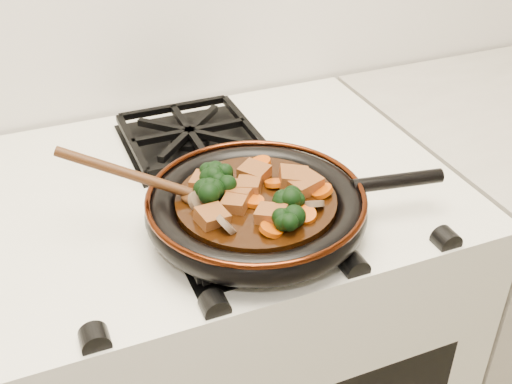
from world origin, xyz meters
name	(u,v)px	position (x,y,z in m)	size (l,w,h in m)	color
stove	(224,367)	(0.00, 1.69, 0.45)	(0.76, 0.60, 0.90)	white
burner_grate_front	(247,221)	(0.00, 1.55, 0.91)	(0.23, 0.23, 0.03)	black
burner_grate_back	(190,136)	(0.00, 1.83, 0.91)	(0.23, 0.23, 0.03)	black
skillet	(258,207)	(0.01, 1.54, 0.94)	(0.44, 0.32, 0.05)	black
braising_sauce	(256,204)	(0.01, 1.54, 0.95)	(0.23, 0.23, 0.02)	black
tofu_cube_0	(272,216)	(0.01, 1.48, 0.97)	(0.04, 0.03, 0.02)	brown
tofu_cube_1	(254,173)	(0.03, 1.59, 0.97)	(0.04, 0.04, 0.02)	brown
tofu_cube_2	(249,187)	(0.01, 1.56, 0.97)	(0.04, 0.03, 0.02)	brown
tofu_cube_3	(242,192)	(-0.01, 1.55, 0.97)	(0.04, 0.04, 0.02)	brown
tofu_cube_4	(294,179)	(0.07, 1.55, 0.97)	(0.04, 0.04, 0.02)	brown
tofu_cube_5	(235,203)	(-0.03, 1.53, 0.97)	(0.04, 0.03, 0.02)	brown
tofu_cube_6	(207,183)	(-0.05, 1.59, 0.97)	(0.04, 0.04, 0.02)	brown
tofu_cube_7	(212,217)	(-0.07, 1.51, 0.97)	(0.04, 0.04, 0.02)	brown
tofu_cube_8	(303,184)	(0.08, 1.54, 0.97)	(0.04, 0.05, 0.02)	brown
broccoli_floret_0	(218,188)	(-0.04, 1.57, 0.97)	(0.06, 0.06, 0.05)	black
broccoli_floret_1	(286,198)	(0.04, 1.51, 0.97)	(0.06, 0.06, 0.06)	black
broccoli_floret_2	(285,221)	(0.02, 1.46, 0.97)	(0.06, 0.06, 0.05)	black
broccoli_floret_3	(205,194)	(-0.06, 1.56, 0.97)	(0.06, 0.06, 0.06)	black
broccoli_floret_4	(214,181)	(-0.04, 1.59, 0.97)	(0.06, 0.06, 0.05)	black
broccoli_floret_5	(217,176)	(-0.03, 1.60, 0.97)	(0.06, 0.06, 0.05)	black
carrot_coin_0	(305,215)	(0.05, 1.47, 0.96)	(0.03, 0.03, 0.01)	#BD4505
carrot_coin_1	(322,191)	(0.10, 1.51, 0.96)	(0.03, 0.03, 0.01)	#BD4505
carrot_coin_2	(261,163)	(0.05, 1.62, 0.96)	(0.03, 0.03, 0.01)	#BD4505
carrot_coin_3	(271,230)	(0.00, 1.46, 0.96)	(0.03, 0.03, 0.01)	#BD4505
carrot_coin_4	(253,201)	(0.00, 1.53, 0.96)	(0.03, 0.03, 0.01)	#BD4505
carrot_coin_5	(275,183)	(0.05, 1.56, 0.96)	(0.03, 0.03, 0.01)	#BD4505
mushroom_slice_0	(226,225)	(-0.05, 1.49, 0.97)	(0.03, 0.03, 0.01)	brown
mushroom_slice_1	(310,185)	(0.09, 1.53, 0.97)	(0.03, 0.03, 0.01)	brown
mushroom_slice_2	(205,181)	(-0.05, 1.60, 0.97)	(0.03, 0.03, 0.01)	brown
mushroom_slice_3	(198,201)	(-0.07, 1.55, 0.97)	(0.03, 0.03, 0.01)	brown
mushroom_slice_4	(313,204)	(0.07, 1.49, 0.97)	(0.03, 0.03, 0.01)	brown
wooden_spoon	(162,184)	(-0.11, 1.59, 0.98)	(0.13, 0.08, 0.21)	#41220E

